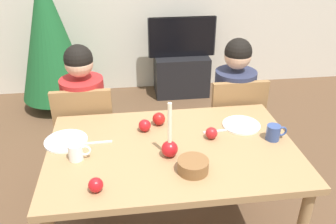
{
  "coord_description": "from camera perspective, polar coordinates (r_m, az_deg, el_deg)",
  "views": [
    {
      "loc": [
        -0.24,
        -1.63,
        1.86
      ],
      "look_at": [
        0.0,
        0.2,
        0.87
      ],
      "focal_mm": 37.49,
      "sensor_mm": 36.0,
      "label": 1
    }
  ],
  "objects": [
    {
      "name": "fork_left",
      "position": [
        2.06,
        -11.56,
        -4.91
      ],
      "size": [
        0.18,
        0.02,
        0.01
      ],
      "primitive_type": "cube",
      "rotation": [
        0.0,
        0.0,
        0.03
      ],
      "color": "silver",
      "rests_on": "dining_table"
    },
    {
      "name": "fork_right",
      "position": [
        2.15,
        8.04,
        -3.08
      ],
      "size": [
        0.18,
        0.03,
        0.01
      ],
      "primitive_type": "cube",
      "rotation": [
        0.0,
        0.0,
        0.08
      ],
      "color": "silver",
      "rests_on": "dining_table"
    },
    {
      "name": "bowl_walnuts",
      "position": [
        1.8,
        4.09,
        -8.71
      ],
      "size": [
        0.16,
        0.16,
        0.07
      ],
      "primitive_type": "cylinder",
      "color": "brown",
      "rests_on": "dining_table"
    },
    {
      "name": "chair_right",
      "position": [
        2.74,
        10.46,
        -1.89
      ],
      "size": [
        0.4,
        0.4,
        0.9
      ],
      "color": "olive",
      "rests_on": "ground"
    },
    {
      "name": "apple_by_left_plate",
      "position": [
        2.07,
        7.07,
        -3.42
      ],
      "size": [
        0.07,
        0.07,
        0.07
      ],
      "primitive_type": "sphere",
      "color": "#AA1B1E",
      "rests_on": "dining_table"
    },
    {
      "name": "candle_centerpiece",
      "position": [
        1.89,
        0.27,
        -5.48
      ],
      "size": [
        0.09,
        0.09,
        0.32
      ],
      "color": "red",
      "rests_on": "dining_table"
    },
    {
      "name": "apple_far_edge",
      "position": [
        2.19,
        -1.5,
        -1.12
      ],
      "size": [
        0.08,
        0.08,
        0.08
      ],
      "primitive_type": "sphere",
      "color": "#AE1715",
      "rests_on": "dining_table"
    },
    {
      "name": "apple_near_candle",
      "position": [
        1.71,
        -11.67,
        -11.54
      ],
      "size": [
        0.07,
        0.07,
        0.07
      ],
      "primitive_type": "sphere",
      "color": "red",
      "rests_on": "dining_table"
    },
    {
      "name": "apple_by_right_mug",
      "position": [
        2.13,
        -3.81,
        -2.2
      ],
      "size": [
        0.07,
        0.07,
        0.07
      ],
      "primitive_type": "sphere",
      "color": "red",
      "rests_on": "dining_table"
    },
    {
      "name": "chair_left",
      "position": [
        2.63,
        -13.0,
        -3.45
      ],
      "size": [
        0.4,
        0.4,
        0.9
      ],
      "color": "olive",
      "rests_on": "ground"
    },
    {
      "name": "person_right_child",
      "position": [
        2.73,
        10.37,
        -0.51
      ],
      "size": [
        0.3,
        0.3,
        1.17
      ],
      "color": "#33384C",
      "rests_on": "ground"
    },
    {
      "name": "plate_left",
      "position": [
        2.12,
        -16.24,
        -4.53
      ],
      "size": [
        0.25,
        0.25,
        0.01
      ],
      "primitive_type": "cylinder",
      "color": "silver",
      "rests_on": "dining_table"
    },
    {
      "name": "dining_table",
      "position": [
        2.04,
        0.75,
        -7.69
      ],
      "size": [
        1.4,
        0.9,
        0.75
      ],
      "color": "#99754C",
      "rests_on": "ground"
    },
    {
      "name": "christmas_tree",
      "position": [
        3.98,
        -18.79,
        11.68
      ],
      "size": [
        0.75,
        0.75,
        1.6
      ],
      "color": "brown",
      "rests_on": "ground"
    },
    {
      "name": "mug_left",
      "position": [
        1.93,
        -14.69,
        -6.28
      ],
      "size": [
        0.12,
        0.08,
        0.09
      ],
      "color": "white",
      "rests_on": "dining_table"
    },
    {
      "name": "mug_right",
      "position": [
        2.13,
        16.82,
        -3.21
      ],
      "size": [
        0.12,
        0.08,
        0.09
      ],
      "color": "#33477F",
      "rests_on": "dining_table"
    },
    {
      "name": "tv",
      "position": [
        4.16,
        2.29,
        12.09
      ],
      "size": [
        0.79,
        0.05,
        0.46
      ],
      "color": "black",
      "rests_on": "tv_stand"
    },
    {
      "name": "person_left_child",
      "position": [
        2.63,
        -13.09,
        -2.01
      ],
      "size": [
        0.3,
        0.3,
        1.17
      ],
      "color": "#33384C",
      "rests_on": "ground"
    },
    {
      "name": "tv_stand",
      "position": [
        4.31,
        2.18,
        6.07
      ],
      "size": [
        0.64,
        0.4,
        0.48
      ],
      "primitive_type": "cube",
      "color": "black",
      "rests_on": "ground"
    },
    {
      "name": "plate_right",
      "position": [
        2.24,
        11.82,
        -2.08
      ],
      "size": [
        0.23,
        0.23,
        0.01
      ],
      "primitive_type": "cylinder",
      "color": "white",
      "rests_on": "dining_table"
    }
  ]
}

